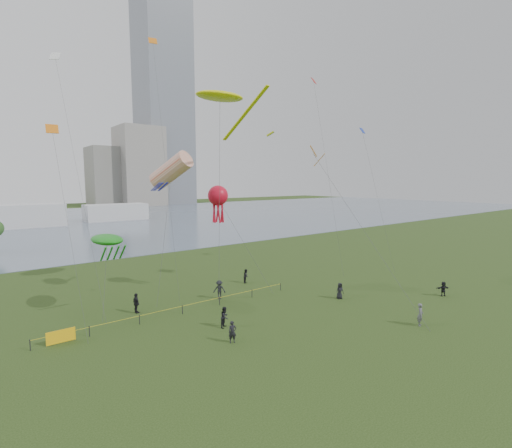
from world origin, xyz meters
TOP-DOWN VIEW (x-y plane):
  - ground_plane at (0.00, 0.00)m, footprint 400.00×400.00m
  - lake at (0.00, 100.00)m, footprint 400.00×120.00m
  - tower at (62.00, 168.00)m, footprint 24.00×24.00m
  - building_mid at (46.00, 162.00)m, footprint 20.00×20.00m
  - building_low at (32.00, 168.00)m, footprint 16.00×18.00m
  - pavilion_left at (-12.00, 95.00)m, footprint 22.00×8.00m
  - pavilion_right at (14.00, 98.00)m, footprint 18.00×7.00m
  - fence at (-13.03, 12.09)m, footprint 24.07×0.07m
  - kite_flyer at (7.64, -2.67)m, footprint 0.83×0.73m
  - spectator_a at (-5.51, 7.14)m, footprint 1.07×1.01m
  - spectator_b at (-1.88, 13.74)m, footprint 1.42×1.38m
  - spectator_c at (-10.13, 14.93)m, footprint 0.54×1.13m
  - spectator_d at (7.98, 6.15)m, footprint 0.94×0.76m
  - spectator_e at (17.29, -0.01)m, footprint 1.50×1.08m
  - spectator_f at (-6.70, 4.28)m, footprint 0.71×0.59m
  - spectator_g at (3.89, 16.91)m, footprint 1.02×0.99m
  - kite_stingray at (-0.71, 14.97)m, footprint 5.32×10.14m
  - kite_windsock at (-5.32, 17.07)m, footprint 4.63×5.20m
  - kite_creature at (-12.00, 16.54)m, footprint 2.55×4.79m
  - kite_octopus at (-0.61, 15.81)m, footprint 5.36×5.27m
  - kite_delta at (8.89, 10.33)m, footprint 2.64×15.80m
  - small_kites at (0.17, 17.94)m, footprint 38.54×9.30m

SIDE VIEW (x-z plane):
  - ground_plane at x=0.00m, z-range 0.00..0.00m
  - lake at x=0.00m, z-range -0.02..0.06m
  - fence at x=-13.03m, z-range 0.03..1.08m
  - spectator_e at x=17.29m, z-range 0.00..1.57m
  - spectator_g at x=3.89m, z-range 0.00..1.65m
  - spectator_f at x=-6.70m, z-range 0.00..1.67m
  - spectator_d at x=7.98m, z-range 0.00..1.67m
  - spectator_a at x=-5.51m, z-range 0.00..1.74m
  - spectator_c at x=-10.13m, z-range 0.00..1.86m
  - kite_flyer at x=7.64m, z-range 0.00..1.91m
  - spectator_b at x=-1.88m, z-range 0.00..1.95m
  - pavilion_right at x=14.00m, z-range 0.00..5.00m
  - pavilion_left at x=-12.00m, z-range 0.00..6.00m
  - kite_creature at x=-12.00m, z-range 3.18..10.47m
  - kite_octopus at x=-0.61m, z-range 4.66..16.30m
  - kite_windsock at x=-5.32m, z-range 5.60..20.72m
  - building_low at x=32.00m, z-range 0.00..28.00m
  - kite_delta at x=8.89m, z-range 6.51..22.53m
  - building_mid at x=46.00m, z-range 0.00..38.00m
  - kite_stingray at x=-0.71m, z-range 10.05..31.11m
  - small_kites at x=0.17m, z-range 16.23..28.05m
  - tower at x=62.00m, z-range 0.00..120.00m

